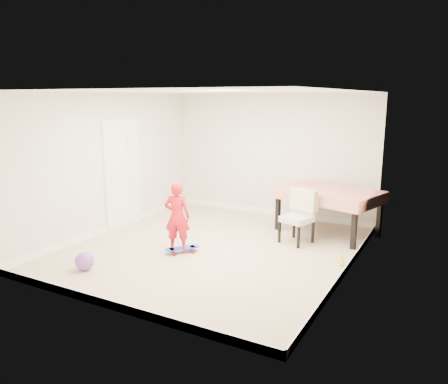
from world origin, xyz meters
The scene contains 17 objects.
ground centered at (0.00, 0.00, 0.00)m, with size 5.00×5.00×0.00m, color tan.
ceiling centered at (0.00, 0.00, 2.58)m, with size 4.50×5.00×0.04m, color white.
wall_back centered at (0.00, 2.48, 1.30)m, with size 4.50×0.04×2.60m, color silver.
wall_front centered at (0.00, -2.48, 1.30)m, with size 4.50×0.04×2.60m, color silver.
wall_left centered at (-2.23, 0.00, 1.30)m, with size 0.04×5.00×2.60m, color silver.
wall_right centered at (2.23, 0.00, 1.30)m, with size 0.04×5.00×2.60m, color silver.
door centered at (-2.22, 0.30, 1.02)m, with size 0.10×0.94×2.11m, color white.
baseboard_back centered at (0.00, 2.49, 0.06)m, with size 4.50×0.02×0.12m, color white.
baseboard_front centered at (0.00, -2.49, 0.06)m, with size 4.50×0.02×0.12m, color white.
baseboard_left centered at (-2.24, 0.00, 0.06)m, with size 0.02×5.00×0.12m, color white.
baseboard_right centered at (2.24, 0.00, 0.06)m, with size 0.02×5.00×0.12m, color white.
dining_table centered at (1.45, 1.76, 0.42)m, with size 1.80×1.13×0.85m, color #AB1C09, non-canonical shape.
dining_chair centered at (1.14, 0.95, 0.47)m, with size 0.51×0.59×0.94m, color silver, non-canonical shape.
skateboard centered at (-0.34, -0.44, 0.04)m, with size 0.58×0.21×0.09m, color blue, non-canonical shape.
child centered at (-0.41, -0.45, 0.58)m, with size 0.42×0.28×1.15m, color red.
balloon centered at (-1.19, -1.75, 0.14)m, with size 0.28×0.28×0.28m, color #794CB8.
foam_toy centered at (2.06, 0.40, 0.03)m, with size 0.06×0.06×0.40m, color yellow.
Camera 1 is at (3.53, -6.10, 2.51)m, focal length 35.00 mm.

